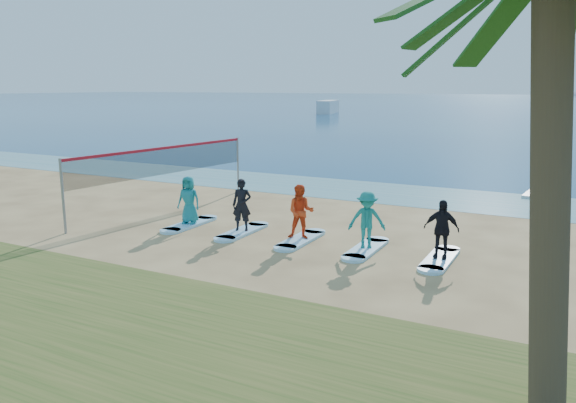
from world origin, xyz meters
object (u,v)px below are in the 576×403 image
at_px(volleyball_net, 164,161).
at_px(boat_offshore_a, 328,113).
at_px(surfboard_1, 242,231).
at_px(student_1, 242,205).
at_px(student_0, 189,200).
at_px(student_3, 367,220).
at_px(paddleboarder, 538,172).
at_px(student_4, 441,229).
at_px(surfboard_4, 440,259).
at_px(surfboard_3, 366,249).
at_px(surfboard_0, 190,224).
at_px(student_2, 301,212).
at_px(paddleboard, 536,192).
at_px(surfboard_2, 301,240).

height_order(volleyball_net, boat_offshore_a, volleyball_net).
distance_m(surfboard_1, student_1, 0.91).
xyz_separation_m(student_0, student_3, (6.50, 0.00, 0.02)).
distance_m(paddleboarder, student_4, 12.18).
xyz_separation_m(boat_offshore_a, surfboard_4, (36.79, -76.18, 0.04)).
bearing_deg(student_1, surfboard_1, 0.00).
height_order(student_0, surfboard_3, student_0).
relative_size(paddleboarder, boat_offshore_a, 0.21).
bearing_deg(student_3, surfboard_1, 155.28).
distance_m(surfboard_0, surfboard_1, 2.17).
relative_size(student_1, student_2, 1.01).
xyz_separation_m(volleyball_net, student_4, (11.13, -1.70, -0.99)).
bearing_deg(paddleboard, student_4, -92.03).
xyz_separation_m(boat_offshore_a, student_0, (28.12, -76.18, 0.92)).
bearing_deg(paddleboarder, volleyball_net, 104.39).
relative_size(surfboard_0, surfboard_2, 1.00).
distance_m(surfboard_3, student_3, 0.89).
relative_size(surfboard_0, student_2, 1.29).
bearing_deg(volleyball_net, paddleboarder, 39.18).
distance_m(boat_offshore_a, student_1, 81.99).
bearing_deg(student_4, student_2, 176.66).
relative_size(surfboard_3, surfboard_4, 1.00).
distance_m(paddleboarder, surfboard_0, 15.88).
xyz_separation_m(surfboard_0, surfboard_4, (8.67, 0.00, 0.00)).
bearing_deg(student_3, student_0, 155.28).
xyz_separation_m(surfboard_2, surfboard_4, (4.34, 0.00, 0.00)).
relative_size(boat_offshore_a, student_1, 4.87).
bearing_deg(student_2, surfboard_3, -20.39).
relative_size(paddleboarder, student_2, 1.03).
bearing_deg(surfboard_3, surfboard_0, 180.00).
distance_m(volleyball_net, surfboard_3, 9.31).
bearing_deg(volleyball_net, surfboard_2, -14.05).
relative_size(paddleboarder, surfboard_1, 0.80).
distance_m(paddleboarder, surfboard_3, 12.68).
relative_size(paddleboarder, surfboard_2, 0.80).
bearing_deg(paddleboarder, student_0, 114.82).
bearing_deg(surfboard_4, surfboard_3, 180.00).
xyz_separation_m(student_1, student_3, (4.34, 0.00, -0.02)).
bearing_deg(surfboard_3, paddleboard, 72.66).
xyz_separation_m(surfboard_1, student_3, (4.34, 0.00, 0.89)).
relative_size(volleyball_net, student_2, 5.28).
distance_m(volleyball_net, paddleboard, 16.52).
distance_m(student_0, student_1, 2.17).
xyz_separation_m(paddleboarder, student_2, (-5.94, -12.07, -0.05)).
bearing_deg(student_0, student_3, -11.41).
bearing_deg(surfboard_0, surfboard_4, 0.00).
distance_m(volleyball_net, student_0, 3.14).
xyz_separation_m(boat_offshore_a, student_2, (32.46, -76.18, 0.94)).
distance_m(surfboard_0, student_0, 0.87).
bearing_deg(student_0, paddleboard, 38.19).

